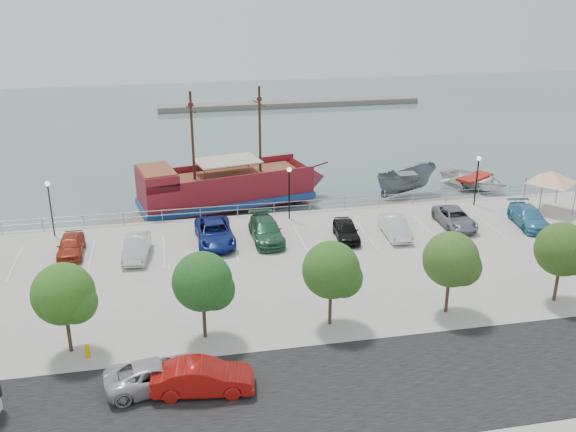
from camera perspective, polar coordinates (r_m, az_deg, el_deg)
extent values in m
plane|color=#465D59|center=(46.02, 1.71, -4.28)|extent=(160.00, 160.00, 0.00)
cube|color=black|center=(32.25, 8.31, -14.66)|extent=(100.00, 8.00, 0.04)
cube|color=gray|center=(37.01, 5.24, -9.38)|extent=(100.00, 4.00, 0.05)
cylinder|color=gray|center=(52.31, -0.17, 1.26)|extent=(50.00, 0.06, 0.06)
cylinder|color=gray|center=(52.45, -0.17, 0.85)|extent=(50.00, 0.06, 0.06)
cube|color=#666255|center=(99.33, 0.23, 9.93)|extent=(40.00, 3.00, 0.80)
cube|color=maroon|center=(56.19, -5.51, 2.37)|extent=(15.38, 7.64, 2.40)
cube|color=navy|center=(56.45, -5.48, 1.62)|extent=(15.71, 7.97, 0.55)
cone|color=maroon|center=(59.05, 1.98, 3.39)|extent=(3.82, 4.95, 4.42)
cube|color=maroon|center=(54.18, -11.60, 3.36)|extent=(3.68, 5.09, 1.29)
cube|color=brown|center=(53.97, -11.66, 4.06)|extent=(3.42, 4.69, 0.11)
cube|color=brown|center=(55.94, -5.11, 3.64)|extent=(12.57, 6.51, 0.14)
cube|color=maroon|center=(57.74, -6.26, 4.44)|extent=(14.44, 3.32, 0.64)
cube|color=maroon|center=(53.72, -4.82, 3.21)|extent=(14.44, 3.32, 0.64)
cylinder|color=#382111|center=(55.84, -2.52, 7.65)|extent=(0.26, 0.26, 7.55)
cylinder|color=#382111|center=(54.04, -8.49, 6.97)|extent=(0.26, 0.26, 7.55)
cylinder|color=#382111|center=(55.35, -2.56, 9.96)|extent=(0.72, 2.73, 0.13)
cylinder|color=#382111|center=(53.53, -8.63, 9.36)|extent=(0.72, 2.73, 0.13)
cube|color=#CCB991|center=(55.47, -5.42, 4.92)|extent=(5.97, 4.56, 0.11)
cylinder|color=#382111|center=(58.99, 2.56, 4.49)|extent=(2.27, 0.63, 0.55)
imported|color=slate|center=(60.02, 10.44, 2.86)|extent=(6.99, 4.38, 2.53)
imported|color=white|center=(64.05, 16.23, 2.99)|extent=(7.65, 8.30, 1.40)
cube|color=#686457|center=(53.57, -15.47, -1.05)|extent=(7.67, 4.96, 0.43)
cube|color=#676256|center=(56.28, 7.95, 0.63)|extent=(7.91, 4.15, 0.43)
cube|color=slate|center=(58.66, 13.95, 1.06)|extent=(7.83, 2.79, 0.44)
cylinder|color=slate|center=(57.72, 20.30, 2.11)|extent=(0.08, 0.08, 2.42)
cylinder|color=slate|center=(58.99, 22.82, 2.15)|extent=(0.08, 0.08, 2.42)
cylinder|color=slate|center=(55.30, 21.50, 1.14)|extent=(0.08, 0.08, 2.42)
cylinder|color=slate|center=(56.62, 24.10, 1.20)|extent=(0.08, 0.08, 2.42)
pyramid|color=silver|center=(56.52, 22.48, 3.71)|extent=(5.10, 5.10, 0.99)
imported|color=#AFAFAF|center=(32.07, -11.51, -13.64)|extent=(5.26, 3.01, 1.38)
imported|color=#AB130E|center=(31.33, -7.57, -14.06)|extent=(4.99, 2.25, 1.59)
cylinder|color=#DCB400|center=(35.23, -17.39, -11.51)|extent=(0.26, 0.26, 0.64)
sphere|color=#DCB400|center=(35.05, -17.45, -11.03)|extent=(0.28, 0.28, 0.28)
cylinder|color=black|center=(50.58, -20.31, 0.44)|extent=(0.12, 0.12, 4.00)
sphere|color=#FFF2CC|center=(49.92, -20.61, 2.70)|extent=(0.36, 0.36, 0.36)
cylinder|color=black|center=(50.75, 0.11, 1.88)|extent=(0.12, 0.12, 4.00)
sphere|color=#FFF2CC|center=(50.10, 0.11, 4.15)|extent=(0.36, 0.36, 0.36)
cylinder|color=black|center=(56.00, 16.40, 2.87)|extent=(0.12, 0.12, 4.00)
sphere|color=#FFF2CC|center=(55.40, 16.62, 4.93)|extent=(0.36, 0.36, 0.36)
cylinder|color=#473321|center=(35.64, -18.90, -9.83)|extent=(0.20, 0.20, 2.20)
sphere|color=#285618|center=(34.56, -19.35, -6.54)|extent=(3.20, 3.20, 3.20)
sphere|color=#285618|center=(34.38, -18.33, -7.31)|extent=(2.20, 2.20, 2.20)
cylinder|color=#473321|center=(35.24, -7.45, -9.12)|extent=(0.20, 0.20, 2.20)
sphere|color=#1B4718|center=(34.15, -7.63, -5.79)|extent=(3.20, 3.20, 3.20)
sphere|color=#1B4718|center=(34.10, -6.55, -6.53)|extent=(2.20, 2.20, 2.20)
cylinder|color=#473321|center=(36.22, 3.76, -8.08)|extent=(0.20, 0.20, 2.20)
sphere|color=#264F18|center=(35.16, 3.85, -4.81)|extent=(3.20, 3.20, 3.20)
sphere|color=#264F18|center=(35.22, 4.91, -5.51)|extent=(2.20, 2.20, 2.20)
cylinder|color=#473321|center=(38.47, 13.97, -6.86)|extent=(0.20, 0.20, 2.20)
sphere|color=#2F4E1B|center=(37.47, 14.27, -3.75)|extent=(3.20, 3.20, 3.20)
sphere|color=#2F4E1B|center=(37.64, 15.24, -4.40)|extent=(2.20, 2.20, 2.20)
cylinder|color=#473321|center=(41.78, 22.75, -5.63)|extent=(0.20, 0.20, 2.20)
sphere|color=#2A4716|center=(40.86, 23.20, -2.74)|extent=(3.20, 3.20, 3.20)
sphere|color=#2A4716|center=(41.12, 24.05, -3.33)|extent=(2.20, 2.20, 2.20)
imported|color=#9A2E17|center=(47.24, -18.75, -2.48)|extent=(1.71, 4.23, 1.44)
imported|color=silver|center=(45.59, -13.31, -2.74)|extent=(2.03, 4.59, 1.46)
imported|color=navy|center=(46.95, -6.53, -1.49)|extent=(2.71, 5.72, 1.58)
imported|color=#285C3B|center=(47.14, -1.95, -1.30)|extent=(2.22, 5.28, 1.52)
imported|color=black|center=(47.55, 5.21, -1.26)|extent=(2.06, 4.23, 1.39)
imported|color=silver|center=(48.55, 9.48, -0.95)|extent=(1.75, 4.49, 1.46)
imported|color=slate|center=(51.34, 14.63, -0.18)|extent=(2.43, 4.95, 1.35)
imported|color=teal|center=(53.20, 20.61, -0.07)|extent=(2.75, 5.24, 1.45)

